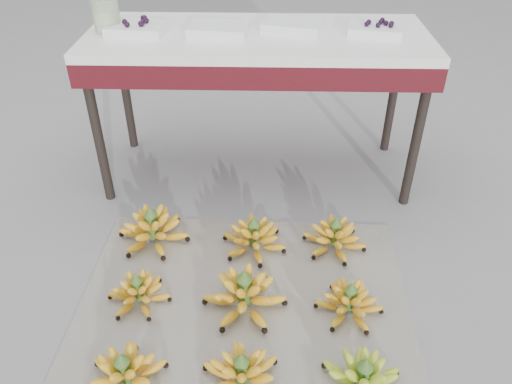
{
  "coord_description": "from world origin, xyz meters",
  "views": [
    {
      "loc": [
        0.1,
        -1.32,
        1.45
      ],
      "look_at": [
        0.05,
        0.3,
        0.29
      ],
      "focal_mm": 35.0,
      "sensor_mm": 36.0,
      "label": 1
    }
  ],
  "objects_px": {
    "bunch_front_center": "(242,376)",
    "vendor_table": "(258,51)",
    "newspaper_mat": "(244,308)",
    "bunch_mid_left": "(139,292)",
    "bunch_mid_center": "(245,295)",
    "bunch_back_left": "(153,230)",
    "bunch_back_center": "(254,238)",
    "tray_far_left": "(138,28)",
    "bunch_front_left": "(125,375)",
    "tray_left": "(219,29)",
    "glass_jar": "(106,15)",
    "bunch_mid_right": "(349,302)",
    "bunch_back_right": "(335,237)",
    "tray_right": "(293,26)",
    "bunch_front_right": "(362,381)",
    "tray_far_right": "(375,29)"
  },
  "relations": [
    {
      "from": "bunch_front_center",
      "to": "vendor_table",
      "type": "bearing_deg",
      "value": 72.25
    },
    {
      "from": "newspaper_mat",
      "to": "bunch_mid_left",
      "type": "height_order",
      "value": "bunch_mid_left"
    },
    {
      "from": "bunch_mid_center",
      "to": "bunch_back_left",
      "type": "bearing_deg",
      "value": 141.7
    },
    {
      "from": "bunch_back_center",
      "to": "tray_far_left",
      "type": "bearing_deg",
      "value": 153.15
    },
    {
      "from": "bunch_front_left",
      "to": "tray_left",
      "type": "distance_m",
      "value": 1.46
    },
    {
      "from": "newspaper_mat",
      "to": "tray_left",
      "type": "xyz_separation_m",
      "value": [
        -0.14,
        0.93,
        0.76
      ]
    },
    {
      "from": "bunch_mid_center",
      "to": "glass_jar",
      "type": "distance_m",
      "value": 1.36
    },
    {
      "from": "newspaper_mat",
      "to": "bunch_mid_right",
      "type": "bearing_deg",
      "value": -1.44
    },
    {
      "from": "bunch_back_right",
      "to": "bunch_front_center",
      "type": "bearing_deg",
      "value": -93.44
    },
    {
      "from": "bunch_mid_left",
      "to": "vendor_table",
      "type": "bearing_deg",
      "value": 73.52
    },
    {
      "from": "bunch_mid_right",
      "to": "bunch_back_right",
      "type": "xyz_separation_m",
      "value": [
        -0.02,
        0.36,
        0.0
      ]
    },
    {
      "from": "tray_right",
      "to": "tray_far_left",
      "type": "bearing_deg",
      "value": -174.93
    },
    {
      "from": "bunch_back_center",
      "to": "vendor_table",
      "type": "xyz_separation_m",
      "value": [
        -0.0,
        0.62,
        0.59
      ]
    },
    {
      "from": "tray_far_left",
      "to": "bunch_mid_right",
      "type": "bearing_deg",
      "value": -46.47
    },
    {
      "from": "bunch_mid_right",
      "to": "glass_jar",
      "type": "bearing_deg",
      "value": 154.85
    },
    {
      "from": "bunch_front_right",
      "to": "tray_far_right",
      "type": "relative_size",
      "value": 1.13
    },
    {
      "from": "tray_far_left",
      "to": "tray_left",
      "type": "height_order",
      "value": "tray_far_left"
    },
    {
      "from": "bunch_front_right",
      "to": "vendor_table",
      "type": "distance_m",
      "value": 1.47
    },
    {
      "from": "tray_far_left",
      "to": "tray_right",
      "type": "xyz_separation_m",
      "value": [
        0.69,
        0.06,
        -0.0
      ]
    },
    {
      "from": "bunch_mid_center",
      "to": "bunch_mid_right",
      "type": "xyz_separation_m",
      "value": [
        0.39,
        -0.02,
        -0.01
      ]
    },
    {
      "from": "bunch_back_center",
      "to": "vendor_table",
      "type": "height_order",
      "value": "vendor_table"
    },
    {
      "from": "bunch_front_right",
      "to": "tray_left",
      "type": "relative_size",
      "value": 1.07
    },
    {
      "from": "tray_far_left",
      "to": "bunch_back_left",
      "type": "bearing_deg",
      "value": -80.31
    },
    {
      "from": "bunch_back_center",
      "to": "glass_jar",
      "type": "height_order",
      "value": "glass_jar"
    },
    {
      "from": "bunch_back_left",
      "to": "glass_jar",
      "type": "distance_m",
      "value": 0.97
    },
    {
      "from": "bunch_mid_right",
      "to": "bunch_back_center",
      "type": "relative_size",
      "value": 0.87
    },
    {
      "from": "bunch_front_center",
      "to": "bunch_back_center",
      "type": "relative_size",
      "value": 0.96
    },
    {
      "from": "bunch_mid_left",
      "to": "bunch_mid_right",
      "type": "relative_size",
      "value": 0.85
    },
    {
      "from": "bunch_front_left",
      "to": "bunch_mid_left",
      "type": "xyz_separation_m",
      "value": [
        -0.04,
        0.36,
        -0.01
      ]
    },
    {
      "from": "newspaper_mat",
      "to": "bunch_front_left",
      "type": "distance_m",
      "value": 0.5
    },
    {
      "from": "newspaper_mat",
      "to": "bunch_front_center",
      "type": "bearing_deg",
      "value": -88.21
    },
    {
      "from": "bunch_front_right",
      "to": "bunch_back_center",
      "type": "bearing_deg",
      "value": 122.22
    },
    {
      "from": "bunch_front_left",
      "to": "bunch_mid_right",
      "type": "distance_m",
      "value": 0.82
    },
    {
      "from": "bunch_mid_center",
      "to": "bunch_front_left",
      "type": "bearing_deg",
      "value": -133.13
    },
    {
      "from": "bunch_back_right",
      "to": "tray_far_right",
      "type": "distance_m",
      "value": 0.94
    },
    {
      "from": "tray_far_right",
      "to": "bunch_back_left",
      "type": "bearing_deg",
      "value": -148.85
    },
    {
      "from": "bunch_front_left",
      "to": "bunch_front_right",
      "type": "relative_size",
      "value": 1.11
    },
    {
      "from": "bunch_mid_center",
      "to": "tray_left",
      "type": "bearing_deg",
      "value": 102.33
    },
    {
      "from": "newspaper_mat",
      "to": "bunch_mid_center",
      "type": "bearing_deg",
      "value": 60.6
    },
    {
      "from": "bunch_front_right",
      "to": "glass_jar",
      "type": "relative_size",
      "value": 2.01
    },
    {
      "from": "tray_left",
      "to": "bunch_front_center",
      "type": "bearing_deg",
      "value": -83.05
    },
    {
      "from": "bunch_mid_center",
      "to": "tray_far_left",
      "type": "distance_m",
      "value": 1.26
    },
    {
      "from": "tray_far_right",
      "to": "newspaper_mat",
      "type": "bearing_deg",
      "value": -120.0
    },
    {
      "from": "bunch_front_left",
      "to": "tray_left",
      "type": "relative_size",
      "value": 1.19
    },
    {
      "from": "glass_jar",
      "to": "bunch_mid_left",
      "type": "bearing_deg",
      "value": -75.24
    },
    {
      "from": "tray_far_left",
      "to": "tray_far_right",
      "type": "height_order",
      "value": "tray_far_left"
    },
    {
      "from": "bunch_front_right",
      "to": "vendor_table",
      "type": "xyz_separation_m",
      "value": [
        -0.36,
        1.29,
        0.59
      ]
    },
    {
      "from": "bunch_back_left",
      "to": "tray_right",
      "type": "xyz_separation_m",
      "value": [
        0.59,
        0.62,
        0.69
      ]
    },
    {
      "from": "vendor_table",
      "to": "glass_jar",
      "type": "xyz_separation_m",
      "value": [
        -0.67,
        -0.01,
        0.16
      ]
    },
    {
      "from": "bunch_front_right",
      "to": "bunch_mid_center",
      "type": "distance_m",
      "value": 0.52
    }
  ]
}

